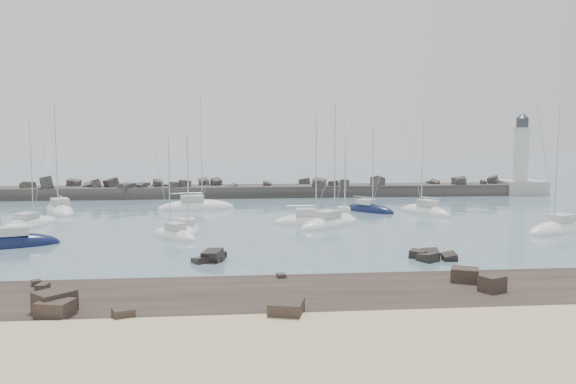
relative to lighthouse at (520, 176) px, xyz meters
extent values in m
plane|color=slate|center=(-47.00, -38.00, -3.09)|extent=(400.00, 400.00, 0.00)
cube|color=beige|center=(-47.00, -70.00, -3.09)|extent=(140.00, 14.00, 1.00)
cube|color=black|center=(-47.00, -60.00, -3.09)|extent=(140.00, 12.00, 0.70)
cube|color=black|center=(-45.91, -54.73, -2.62)|extent=(0.66, 0.77, 0.24)
cube|color=black|center=(-61.12, -56.43, -2.56)|extent=(0.76, 0.92, 0.37)
cube|color=black|center=(-58.63, -61.99, -2.30)|extent=(2.02, 1.86, 0.89)
cube|color=black|center=(-46.32, -62.92, -2.34)|extent=(2.19, 2.30, 0.80)
cube|color=black|center=(-61.86, -55.33, -2.56)|extent=(0.77, 0.80, 0.36)
cube|color=black|center=(-54.96, -62.60, -2.47)|extent=(1.36, 1.29, 0.55)
cube|color=black|center=(-58.96, -60.97, -2.18)|extent=(2.49, 2.50, 1.13)
cube|color=black|center=(-33.85, -56.93, -2.30)|extent=(2.18, 2.02, 0.89)
cube|color=black|center=(-33.11, -59.38, -2.26)|extent=(1.75, 1.63, 0.97)
cube|color=black|center=(-50.66, -46.00, -3.03)|extent=(1.88, 1.96, 1.04)
cube|color=black|center=(-50.84, -46.60, -3.09)|extent=(2.06, 2.14, 1.17)
cube|color=black|center=(-51.63, -48.13, -3.15)|extent=(1.92, 1.86, 1.13)
cube|color=black|center=(-50.81, -47.84, -2.83)|extent=(1.98, 1.97, 1.58)
cube|color=black|center=(-50.58, -47.07, -3.15)|extent=(1.00, 1.09, 0.52)
cube|color=black|center=(-50.70, -48.05, -3.08)|extent=(1.46, 1.49, 0.88)
cube|color=black|center=(-33.69, -49.37, -3.02)|extent=(1.89, 1.95, 1.27)
cube|color=black|center=(-33.01, -48.05, -3.17)|extent=(1.61, 1.78, 1.67)
cube|color=black|center=(-31.82, -49.21, -3.05)|extent=(1.28, 1.29, 1.38)
cube|color=black|center=(-34.09, -47.95, -3.07)|extent=(1.79, 1.82, 1.26)
cube|color=black|center=(-33.97, -48.28, -2.83)|extent=(1.15, 1.19, 0.74)
cube|color=#302D2B|center=(-54.50, 0.00, -2.89)|extent=(115.00, 6.00, 3.20)
cube|color=#302D2B|center=(-25.40, -1.35, -0.83)|extent=(2.67, 2.88, 2.44)
cube|color=#302D2B|center=(-59.87, 0.89, -1.48)|extent=(1.63, 1.57, 0.96)
cube|color=#302D2B|center=(-66.13, -1.98, -1.20)|extent=(2.56, 2.70, 1.44)
cube|color=#302D2B|center=(-11.40, -1.15, -0.77)|extent=(2.06, 2.03, 1.56)
cube|color=#302D2B|center=(-52.09, 1.45, -1.03)|extent=(2.04, 2.36, 2.07)
cube|color=#302D2B|center=(-4.74, 0.15, -0.83)|extent=(2.47, 2.10, 2.13)
cube|color=#302D2B|center=(-10.46, 0.53, -0.85)|extent=(2.23, 1.83, 1.84)
cube|color=#302D2B|center=(-65.45, 0.08, -1.18)|extent=(1.11, 1.15, 1.04)
cube|color=#302D2B|center=(-68.86, 0.28, -0.81)|extent=(2.93, 2.78, 2.13)
cube|color=#302D2B|center=(-31.17, -2.01, -0.91)|extent=(1.60, 1.86, 1.51)
cube|color=#302D2B|center=(-15.25, 1.33, -1.55)|extent=(2.25, 2.14, 1.37)
cube|color=#302D2B|center=(-58.69, -1.94, -0.95)|extent=(1.78, 1.85, 1.18)
cube|color=#302D2B|center=(-81.56, -0.58, -1.30)|extent=(2.73, 2.93, 2.20)
cube|color=#302D2B|center=(-15.18, 0.15, -1.24)|extent=(1.88, 2.13, 1.69)
cube|color=#302D2B|center=(-78.92, -0.01, -0.97)|extent=(1.58, 1.48, 1.13)
cube|color=#302D2B|center=(0.92, 1.90, -1.39)|extent=(2.15, 2.40, 2.19)
cube|color=#302D2B|center=(-63.76, -1.55, -1.07)|extent=(1.84, 1.87, 1.19)
cube|color=#302D2B|center=(0.12, 0.49, -1.49)|extent=(1.83, 1.69, 1.26)
cube|color=#302D2B|center=(-43.73, -0.28, -1.14)|extent=(1.51, 1.44, 1.47)
cube|color=#302D2B|center=(-64.96, 1.70, -1.57)|extent=(1.48, 1.43, 0.85)
cube|color=#302D2B|center=(-78.25, -1.27, -1.24)|extent=(1.17, 1.19, 0.81)
cube|color=#302D2B|center=(-64.01, 1.94, -1.41)|extent=(1.96, 2.22, 1.21)
cube|color=#302D2B|center=(-32.89, -1.51, -0.97)|extent=(1.87, 1.89, 1.07)
cube|color=#302D2B|center=(-37.17, 2.56, -1.02)|extent=(2.08, 1.66, 1.60)
cube|color=#302D2B|center=(-61.39, -0.43, -0.83)|extent=(1.92, 1.98, 1.65)
cube|color=#302D2B|center=(-72.48, 0.79, -1.23)|extent=(1.83, 1.93, 1.71)
cube|color=#302D2B|center=(-49.27, -0.78, -1.51)|extent=(1.64, 1.73, 1.52)
cube|color=#302D2B|center=(-79.12, 0.19, -1.18)|extent=(1.57, 1.49, 1.44)
cube|color=#302D2B|center=(-35.31, -1.98, -0.92)|extent=(2.48, 2.58, 2.05)
cube|color=#302D2B|center=(-54.17, 2.00, -0.95)|extent=(2.03, 2.36, 1.86)
cube|color=#302D2B|center=(-78.43, -1.39, -0.47)|extent=(2.67, 2.50, 2.38)
cube|color=#302D2B|center=(-71.01, -0.55, -0.84)|extent=(1.54, 1.66, 1.90)
cube|color=#302D2B|center=(-75.25, 2.12, -1.07)|extent=(2.29, 2.03, 2.07)
cube|color=#302D2B|center=(-6.93, -0.83, -1.07)|extent=(0.89, 1.19, 1.07)
cube|color=#302D2B|center=(-57.05, -0.80, -0.85)|extent=(2.22, 2.04, 1.45)
cube|color=#A1A19C|center=(0.00, 0.00, -2.29)|extent=(7.00, 7.00, 3.00)
cylinder|color=silver|center=(0.00, 0.00, 3.71)|extent=(2.50, 2.50, 9.00)
cylinder|color=silver|center=(0.00, 0.00, 8.13)|extent=(3.20, 3.20, 0.25)
cylinder|color=#363C41|center=(0.00, 0.00, 9.01)|extent=(2.00, 2.00, 1.60)
cone|color=#363C41|center=(0.00, 0.00, 10.31)|extent=(2.20, 2.20, 1.00)
ellipsoid|color=white|center=(-71.89, -16.93, -3.04)|extent=(7.07, 10.04, 2.46)
cube|color=beige|center=(-71.67, -17.36, -1.60)|extent=(2.97, 3.31, 0.78)
cylinder|color=silver|center=(-72.24, -16.23, 4.57)|extent=(0.13, 0.13, 13.12)
cylinder|color=silver|center=(-71.37, -17.97, -0.88)|extent=(1.85, 3.52, 0.11)
ellipsoid|color=#0D163A|center=(-69.36, -40.02, -3.04)|extent=(8.88, 5.35, 2.30)
cube|color=beige|center=(-68.96, -39.88, -1.68)|extent=(2.81, 2.41, 0.78)
cylinder|color=silver|center=(-68.40, -39.68, -0.96)|extent=(3.23, 1.25, 0.11)
ellipsoid|color=white|center=(-71.69, -28.31, -3.04)|extent=(5.21, 8.45, 2.00)
cube|color=beige|center=(-71.83, -28.69, -1.88)|extent=(2.33, 2.70, 0.62)
cylinder|color=silver|center=(-71.46, -27.71, 3.27)|extent=(0.11, 0.11, 10.92)
cylinder|color=silver|center=(-72.03, -29.22, -1.30)|extent=(1.23, 3.06, 0.09)
ellipsoid|color=white|center=(-54.31, -15.23, -3.04)|extent=(10.97, 5.32, 2.52)
cube|color=beige|center=(-54.83, -15.34, -1.59)|extent=(3.31, 2.67, 0.76)
cylinder|color=silver|center=(-53.48, -15.06, 5.14)|extent=(0.13, 0.13, 14.22)
cylinder|color=silver|center=(-55.55, -15.49, -0.88)|extent=(4.15, 0.95, 0.11)
ellipsoid|color=white|center=(-55.06, -36.99, -3.04)|extent=(5.92, 6.27, 1.88)
cube|color=beige|center=(-54.84, -37.23, -1.91)|extent=(2.22, 2.26, 0.66)
cylinder|color=silver|center=(-55.41, -36.60, 2.20)|extent=(0.11, 0.11, 8.89)
cylinder|color=silver|center=(-54.53, -37.58, -1.30)|extent=(1.83, 2.02, 0.09)
ellipsoid|color=white|center=(-36.15, -27.15, -3.04)|extent=(2.64, 7.02, 1.93)
cube|color=beige|center=(-36.12, -26.81, -1.89)|extent=(1.52, 2.02, 0.67)
cylinder|color=silver|center=(-36.19, -27.70, 2.42)|extent=(0.11, 0.11, 9.29)
cylinder|color=silver|center=(-36.09, -26.33, -1.26)|extent=(0.30, 2.75, 0.10)
ellipsoid|color=white|center=(-38.49, -31.23, -3.04)|extent=(8.87, 8.29, 2.30)
cube|color=beige|center=(-38.84, -31.53, -1.70)|extent=(3.19, 3.12, 0.72)
cylinder|color=silver|center=(-37.93, -30.74, 4.20)|extent=(0.12, 0.12, 12.53)
cylinder|color=silver|center=(-39.33, -31.96, -1.04)|extent=(2.86, 2.53, 0.10)
ellipsoid|color=#0D163A|center=(-31.42, -19.97, -3.04)|extent=(6.94, 7.45, 2.04)
cube|color=beige|center=(-31.68, -19.68, -1.84)|extent=(2.61, 2.67, 0.67)
cylinder|color=silver|center=(-31.01, -20.44, 3.08)|extent=(0.11, 0.11, 10.51)
cylinder|color=silver|center=(-32.03, -19.27, -1.23)|extent=(2.12, 2.41, 0.10)
ellipsoid|color=white|center=(-15.52, -37.43, -3.04)|extent=(9.24, 6.23, 2.36)
cube|color=beige|center=(-15.12, -37.24, -1.65)|extent=(3.01, 2.67, 0.78)
cylinder|color=silver|center=(-16.17, -37.73, 3.97)|extent=(0.13, 0.13, 12.02)
cylinder|color=silver|center=(-14.55, -36.98, -0.92)|extent=(3.28, 1.59, 0.11)
ellipsoid|color=white|center=(-24.71, -22.77, -3.04)|extent=(6.07, 8.58, 2.31)
cube|color=beige|center=(-24.52, -23.14, -1.66)|extent=(2.55, 2.83, 0.79)
cylinder|color=silver|center=(-25.01, -22.17, 3.55)|extent=(0.14, 0.14, 11.22)
cylinder|color=silver|center=(-24.26, -23.66, -0.92)|extent=(1.61, 3.02, 0.11)
ellipsoid|color=white|center=(-40.55, -29.72, -3.04)|extent=(8.57, 3.23, 2.26)
cube|color=beige|center=(-40.96, -29.69, -1.70)|extent=(2.47, 1.87, 0.76)
cylinder|color=silver|center=(-39.88, -29.77, 3.59)|extent=(0.13, 0.13, 11.33)
cylinder|color=silver|center=(-41.55, -29.64, -1.00)|extent=(3.36, 0.36, 0.11)
ellipsoid|color=white|center=(-53.86, -34.24, -3.04)|extent=(2.16, 6.75, 1.91)
cube|color=beige|center=(-53.85, -34.58, -1.90)|extent=(1.37, 1.90, 0.67)
cylinder|color=silver|center=(-53.86, -33.71, 2.31)|extent=(0.11, 0.11, 9.08)
cylinder|color=silver|center=(-53.85, -35.05, -1.27)|extent=(0.12, 2.69, 0.10)
camera|label=1|loc=(-49.03, -92.17, 6.90)|focal=35.00mm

